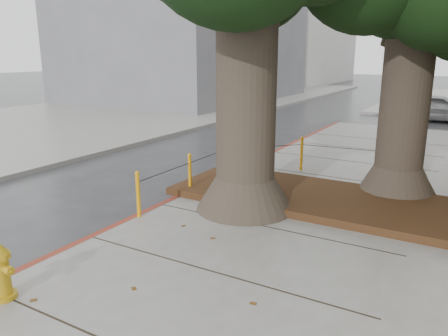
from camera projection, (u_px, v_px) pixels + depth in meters
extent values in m
plane|color=#28282B|center=(182.00, 271.00, 6.85)|extent=(140.00, 140.00, 0.00)
cube|color=slate|center=(71.00, 120.00, 22.00)|extent=(14.00, 60.00, 0.15)
cube|color=maroon|center=(174.00, 201.00, 9.89)|extent=(0.14, 26.00, 0.16)
cube|color=black|center=(318.00, 198.00, 9.61)|extent=(6.40, 2.60, 0.16)
cube|color=slate|center=(188.00, 14.00, 31.01)|extent=(12.00, 16.00, 12.00)
cube|color=silver|center=(286.00, 16.00, 50.83)|extent=(12.00, 18.00, 15.00)
cone|color=#4C3F33|center=(245.00, 192.00, 9.13)|extent=(2.04, 2.04, 0.70)
cylinder|color=#4C3F33|center=(246.00, 94.00, 8.61)|extent=(1.20, 1.20, 4.22)
cone|color=#4C3F33|center=(397.00, 181.00, 9.95)|extent=(1.77, 1.77, 0.70)
cylinder|color=#4C3F33|center=(405.00, 101.00, 9.49)|extent=(1.04, 1.04, 3.84)
cylinder|color=orange|center=(138.00, 195.00, 8.62)|extent=(0.08, 0.08, 0.90)
sphere|color=orange|center=(137.00, 173.00, 8.51)|extent=(0.09, 0.09, 0.09)
cylinder|color=orange|center=(190.00, 174.00, 10.13)|extent=(0.08, 0.08, 0.90)
sphere|color=orange|center=(189.00, 155.00, 10.01)|extent=(0.09, 0.09, 0.09)
cylinder|color=orange|center=(228.00, 159.00, 11.63)|extent=(0.08, 0.08, 0.90)
sphere|color=orange|center=(228.00, 142.00, 11.52)|extent=(0.09, 0.09, 0.09)
cylinder|color=orange|center=(301.00, 154.00, 12.16)|extent=(0.08, 0.08, 0.90)
sphere|color=orange|center=(302.00, 138.00, 12.04)|extent=(0.09, 0.09, 0.09)
cylinder|color=orange|center=(385.00, 162.00, 11.26)|extent=(0.08, 0.08, 0.90)
sphere|color=orange|center=(387.00, 145.00, 11.14)|extent=(0.09, 0.09, 0.09)
cylinder|color=black|center=(166.00, 172.00, 9.31)|extent=(0.02, 1.80, 0.02)
cylinder|color=black|center=(210.00, 155.00, 10.81)|extent=(0.02, 1.80, 0.02)
cylinder|color=black|center=(266.00, 147.00, 11.83)|extent=(1.51, 1.51, 0.02)
cylinder|color=black|center=(342.00, 148.00, 11.64)|extent=(2.20, 0.22, 0.02)
cylinder|color=gold|center=(4.00, 296.00, 5.83)|extent=(0.36, 0.36, 0.07)
cylinder|color=gold|center=(1.00, 276.00, 5.75)|extent=(0.24, 0.24, 0.54)
cylinder|color=gold|center=(6.00, 269.00, 5.65)|extent=(0.15, 0.10, 0.10)
imported|color=#A3A4A8|center=(438.00, 108.00, 21.81)|extent=(4.12, 1.86, 1.37)
imported|color=black|center=(224.00, 97.00, 27.99)|extent=(1.99, 4.22, 1.19)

